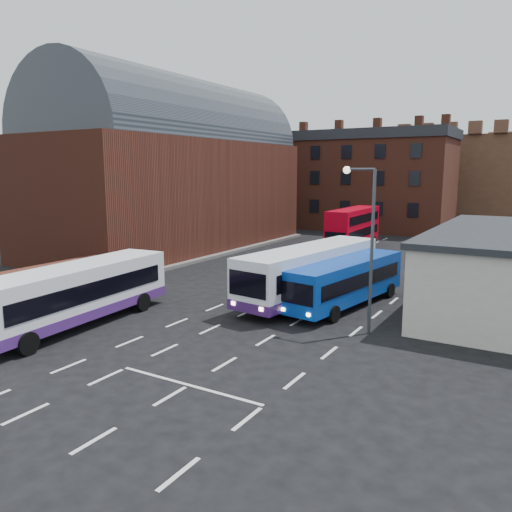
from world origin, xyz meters
The scene contains 11 objects.
ground centered at (0.00, 0.00, 0.00)m, with size 180.00×180.00×0.00m, color black.
railway_station centered at (-15.50, 21.00, 7.64)m, with size 12.00×28.00×16.00m.
forecourt_wall centered at (-10.20, 2.00, 0.90)m, with size 1.20×10.00×1.80m, color #602B1E.
brick_terrace centered at (-6.00, 46.00, 5.50)m, with size 22.00×10.00×11.00m, color brown.
castle_keep centered at (6.00, 66.00, 6.00)m, with size 22.00×22.00×12.00m, color brown.
bus_white_outbound centered at (-3.86, -0.35, 1.72)m, with size 3.30×10.82×2.91m.
bus_white_inbound centered at (3.79, 9.70, 1.82)m, with size 4.08×11.56×3.09m.
bus_blue centered at (6.00, 9.49, 1.52)m, with size 3.57×9.66×2.58m.
bus_red_double centered at (-0.77, 29.41, 2.03)m, with size 2.55×9.58×3.82m.
street_lamp centered at (8.34, 5.61, 4.56)m, with size 1.54×0.33×7.55m.
pedestrian_red centered at (-4.99, -2.02, 0.71)m, with size 0.51×0.34×1.41m, color maroon.
Camera 1 is at (15.33, -15.84, 7.37)m, focal length 35.00 mm.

